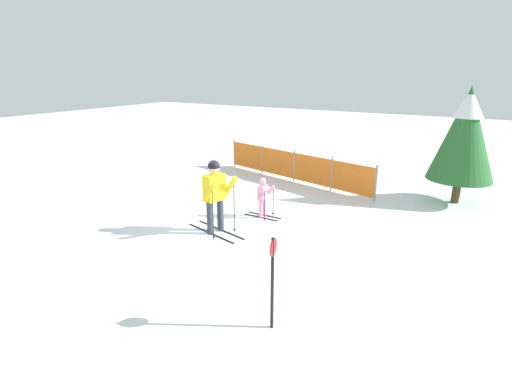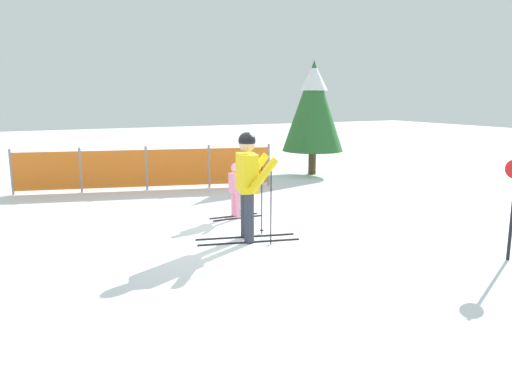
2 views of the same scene
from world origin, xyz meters
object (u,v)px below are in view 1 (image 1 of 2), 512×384
(safety_fence, at_px, (294,166))
(trail_marker, at_px, (273,274))
(skier_child, at_px, (263,194))
(skier_adult, at_px, (215,190))
(conifer_far, at_px, (465,132))

(safety_fence, height_order, trail_marker, trail_marker)
(skier_child, relative_size, safety_fence, 0.18)
(skier_adult, height_order, skier_child, skier_adult)
(safety_fence, bearing_deg, skier_adult, -85.72)
(skier_child, height_order, trail_marker, trail_marker)
(safety_fence, distance_m, conifer_far, 5.49)
(safety_fence, xyz_separation_m, conifer_far, (5.25, 0.33, 1.56))
(trail_marker, bearing_deg, safety_fence, 113.33)
(skier_child, bearing_deg, safety_fence, 103.44)
(skier_adult, relative_size, skier_child, 1.65)
(conifer_far, relative_size, trail_marker, 2.26)
(safety_fence, xyz_separation_m, trail_marker, (3.41, -7.91, 0.37))
(safety_fence, relative_size, conifer_far, 1.83)
(safety_fence, height_order, conifer_far, conifer_far)
(skier_child, height_order, conifer_far, conifer_far)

